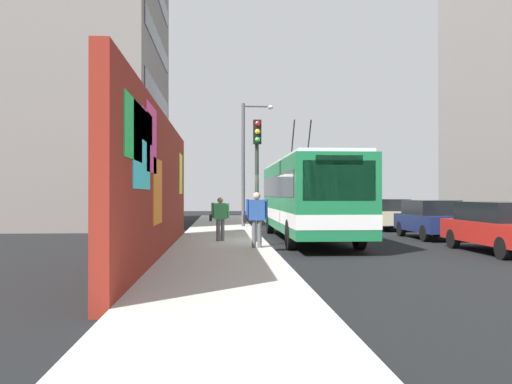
% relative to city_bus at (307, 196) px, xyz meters
% --- Properties ---
extents(ground_plane, '(80.00, 80.00, 0.00)m').
position_rel_city_bus_xyz_m(ground_plane, '(-1.94, 1.80, -1.77)').
color(ground_plane, black).
extents(sidewalk_slab, '(48.00, 3.20, 0.15)m').
position_rel_city_bus_xyz_m(sidewalk_slab, '(-1.94, 3.40, -1.69)').
color(sidewalk_slab, '#ADA8A0').
rests_on(sidewalk_slab, ground_plane).
extents(graffiti_wall, '(14.85, 0.32, 4.09)m').
position_rel_city_bus_xyz_m(graffiti_wall, '(-5.55, 5.15, 0.29)').
color(graffiti_wall, maroon).
rests_on(graffiti_wall, ground_plane).
extents(building_far_left, '(12.68, 7.69, 17.50)m').
position_rel_city_bus_xyz_m(building_far_left, '(10.70, 11.00, 6.98)').
color(building_far_left, gray).
rests_on(building_far_left, ground_plane).
extents(city_bus, '(11.51, 2.55, 4.96)m').
position_rel_city_bus_xyz_m(city_bus, '(0.00, 0.00, 0.00)').
color(city_bus, '#19723F').
rests_on(city_bus, ground_plane).
extents(parked_car_red, '(4.75, 1.84, 1.58)m').
position_rel_city_bus_xyz_m(parked_car_red, '(-5.02, -5.20, -0.93)').
color(parked_car_red, '#B21E19').
rests_on(parked_car_red, ground_plane).
extents(parked_car_navy, '(4.07, 1.79, 1.58)m').
position_rel_city_bus_xyz_m(parked_car_navy, '(0.37, -5.20, -0.94)').
color(parked_car_navy, navy).
rests_on(parked_car_navy, ground_plane).
extents(parked_car_champagne, '(4.87, 1.89, 1.58)m').
position_rel_city_bus_xyz_m(parked_car_champagne, '(6.27, -5.20, -0.93)').
color(parked_car_champagne, '#C6B793').
rests_on(parked_car_champagne, ground_plane).
extents(parked_car_dark_gray, '(4.10, 1.74, 1.58)m').
position_rel_city_bus_xyz_m(parked_car_dark_gray, '(11.95, -5.20, -0.94)').
color(parked_car_dark_gray, '#38383D').
rests_on(parked_car_dark_gray, ground_plane).
extents(pedestrian_at_curb, '(0.23, 0.76, 1.73)m').
position_rel_city_bus_xyz_m(pedestrian_at_curb, '(-4.32, 2.30, -0.60)').
color(pedestrian_at_curb, '#595960').
rests_on(pedestrian_at_curb, sidewalk_slab).
extents(pedestrian_midblock, '(0.22, 0.72, 1.56)m').
position_rel_city_bus_xyz_m(pedestrian_midblock, '(-1.81, 3.44, -0.72)').
color(pedestrian_midblock, '#595960').
rests_on(pedestrian_midblock, sidewalk_slab).
extents(traffic_light, '(0.49, 0.28, 4.28)m').
position_rel_city_bus_xyz_m(traffic_light, '(-2.37, 2.15, 1.26)').
color(traffic_light, '#2D382D').
rests_on(traffic_light, sidewalk_slab).
extents(street_lamp, '(0.44, 1.68, 6.49)m').
position_rel_city_bus_xyz_m(street_lamp, '(6.96, 2.06, 2.10)').
color(street_lamp, '#4C4C51').
rests_on(street_lamp, sidewalk_slab).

